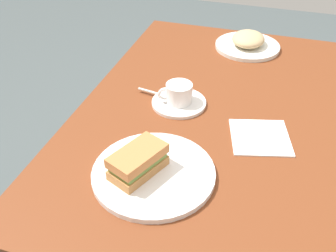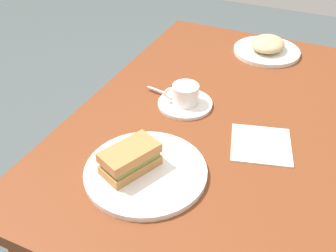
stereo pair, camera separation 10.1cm
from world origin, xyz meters
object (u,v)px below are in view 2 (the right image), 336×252
coffee_saucer (186,103)px  spoon (165,93)px  side_plate (267,51)px  coffee_cup (185,93)px  napkin (261,144)px  dining_table (219,144)px  sandwich_front (130,159)px  sandwich_plate (146,172)px

coffee_saucer → spoon: bearing=79.7°
side_plate → spoon: bearing=153.1°
coffee_cup → napkin: (-0.09, -0.25, -0.04)m
side_plate → coffee_saucer: bearing=162.1°
dining_table → sandwich_front: sandwich_front is taller
coffee_saucer → sandwich_front: bearing=178.9°
napkin → spoon: bearing=71.5°
sandwich_plate → side_plate: same height
sandwich_front → side_plate: 0.76m
coffee_saucer → side_plate: bearing=-17.9°
spoon → napkin: 0.34m
dining_table → coffee_saucer: size_ratio=7.31×
coffee_saucer → napkin: bearing=-110.7°
coffee_saucer → coffee_cup: bearing=118.4°
sandwich_plate → side_plate: size_ratio=1.22×
dining_table → coffee_saucer: bearing=87.6°
sandwich_plate → coffee_saucer: 0.31m
spoon → napkin: spoon is taller
sandwich_plate → side_plate: bearing=-8.7°
side_plate → napkin: side_plate is taller
coffee_cup → side_plate: size_ratio=0.41×
dining_table → napkin: napkin is taller
spoon → side_plate: 0.47m
side_plate → napkin: size_ratio=1.57×
sandwich_plate → coffee_cup: coffee_cup is taller
sandwich_front → coffee_cup: 0.32m
dining_table → spoon: bearing=84.5°
dining_table → napkin: bearing=-123.5°
coffee_cup → coffee_saucer: bearing=-61.6°
coffee_cup → spoon: size_ratio=0.99×
sandwich_front → coffee_saucer: (0.32, -0.01, -0.04)m
dining_table → sandwich_plate: size_ratio=4.05×
sandwich_front → side_plate: size_ratio=0.64×
dining_table → side_plate: size_ratio=4.95×
coffee_saucer → side_plate: 0.45m
sandwich_front → spoon: 0.34m
sandwich_front → coffee_saucer: bearing=-1.1°
coffee_cup → napkin: 0.27m
sandwich_plate → spoon: 0.34m
dining_table → coffee_cup: (0.00, 0.11, 0.15)m
sandwich_front → side_plate: bearing=-10.9°
spoon → side_plate: spoon is taller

